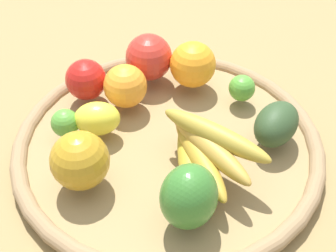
{
  "coord_description": "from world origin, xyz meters",
  "views": [
    {
      "loc": [
        -0.37,
        -0.33,
        0.5
      ],
      "look_at": [
        0.0,
        0.0,
        0.05
      ],
      "focal_mm": 48.73,
      "sensor_mm": 36.0,
      "label": 1
    }
  ],
  "objects_px": {
    "lime_0": "(65,123)",
    "apple_0": "(86,80)",
    "apple_1": "(149,57)",
    "avocado": "(276,124)",
    "banana_bunch": "(204,150)",
    "apple_2": "(80,161)",
    "orange_1": "(193,65)",
    "orange_0": "(125,86)",
    "lime_1": "(242,88)",
    "lemon_0": "(97,119)",
    "bell_pepper": "(189,196)"
  },
  "relations": [
    {
      "from": "orange_1",
      "to": "lime_1",
      "type": "xyz_separation_m",
      "value": [
        0.02,
        -0.09,
        -0.02
      ]
    },
    {
      "from": "orange_1",
      "to": "banana_bunch",
      "type": "bearing_deg",
      "value": -136.51
    },
    {
      "from": "banana_bunch",
      "to": "bell_pepper",
      "type": "xyz_separation_m",
      "value": [
        -0.08,
        -0.04,
        0.01
      ]
    },
    {
      "from": "lime_0",
      "to": "apple_1",
      "type": "relative_size",
      "value": 0.53
    },
    {
      "from": "lemon_0",
      "to": "orange_0",
      "type": "bearing_deg",
      "value": 12.33
    },
    {
      "from": "bell_pepper",
      "to": "lime_1",
      "type": "distance_m",
      "value": 0.26
    },
    {
      "from": "orange_0",
      "to": "apple_2",
      "type": "relative_size",
      "value": 0.88
    },
    {
      "from": "avocado",
      "to": "orange_1",
      "type": "bearing_deg",
      "value": 81.8
    },
    {
      "from": "apple_2",
      "to": "orange_1",
      "type": "relative_size",
      "value": 1.02
    },
    {
      "from": "orange_0",
      "to": "avocado",
      "type": "bearing_deg",
      "value": -68.82
    },
    {
      "from": "orange_0",
      "to": "bell_pepper",
      "type": "height_order",
      "value": "bell_pepper"
    },
    {
      "from": "lime_0",
      "to": "apple_2",
      "type": "bearing_deg",
      "value": -116.57
    },
    {
      "from": "avocado",
      "to": "orange_1",
      "type": "relative_size",
      "value": 1.12
    },
    {
      "from": "orange_0",
      "to": "bell_pepper",
      "type": "bearing_deg",
      "value": -116.43
    },
    {
      "from": "apple_2",
      "to": "lime_1",
      "type": "distance_m",
      "value": 0.29
    },
    {
      "from": "banana_bunch",
      "to": "lime_0",
      "type": "distance_m",
      "value": 0.21
    },
    {
      "from": "apple_0",
      "to": "avocado",
      "type": "height_order",
      "value": "apple_0"
    },
    {
      "from": "apple_1",
      "to": "banana_bunch",
      "type": "bearing_deg",
      "value": -118.14
    },
    {
      "from": "banana_bunch",
      "to": "apple_2",
      "type": "height_order",
      "value": "apple_2"
    },
    {
      "from": "bell_pepper",
      "to": "lime_1",
      "type": "height_order",
      "value": "bell_pepper"
    },
    {
      "from": "apple_2",
      "to": "lime_1",
      "type": "relative_size",
      "value": 1.83
    },
    {
      "from": "orange_1",
      "to": "lemon_0",
      "type": "xyz_separation_m",
      "value": [
        -0.19,
        0.03,
        -0.01
      ]
    },
    {
      "from": "banana_bunch",
      "to": "bell_pepper",
      "type": "relative_size",
      "value": 1.96
    },
    {
      "from": "apple_2",
      "to": "avocado",
      "type": "bearing_deg",
      "value": -31.56
    },
    {
      "from": "orange_0",
      "to": "lime_1",
      "type": "height_order",
      "value": "orange_0"
    },
    {
      "from": "lime_0",
      "to": "apple_0",
      "type": "height_order",
      "value": "apple_0"
    },
    {
      "from": "lime_1",
      "to": "lemon_0",
      "type": "height_order",
      "value": "lemon_0"
    },
    {
      "from": "apple_0",
      "to": "lime_1",
      "type": "height_order",
      "value": "apple_0"
    },
    {
      "from": "lime_1",
      "to": "orange_1",
      "type": "bearing_deg",
      "value": 103.57
    },
    {
      "from": "lime_1",
      "to": "avocado",
      "type": "bearing_deg",
      "value": -116.92
    },
    {
      "from": "apple_1",
      "to": "avocado",
      "type": "xyz_separation_m",
      "value": [
        0.01,
        -0.24,
        -0.01
      ]
    },
    {
      "from": "apple_1",
      "to": "lime_0",
      "type": "bearing_deg",
      "value": -177.9
    },
    {
      "from": "orange_0",
      "to": "lemon_0",
      "type": "height_order",
      "value": "orange_0"
    },
    {
      "from": "bell_pepper",
      "to": "avocado",
      "type": "distance_m",
      "value": 0.2
    },
    {
      "from": "orange_0",
      "to": "lime_1",
      "type": "bearing_deg",
      "value": -44.77
    },
    {
      "from": "avocado",
      "to": "lime_1",
      "type": "bearing_deg",
      "value": 63.08
    },
    {
      "from": "banana_bunch",
      "to": "bell_pepper",
      "type": "height_order",
      "value": "bell_pepper"
    },
    {
      "from": "bell_pepper",
      "to": "lemon_0",
      "type": "bearing_deg",
      "value": 72.79
    },
    {
      "from": "orange_0",
      "to": "lime_0",
      "type": "bearing_deg",
      "value": 171.9
    },
    {
      "from": "banana_bunch",
      "to": "lime_0",
      "type": "bearing_deg",
      "value": 112.06
    },
    {
      "from": "lime_0",
      "to": "avocado",
      "type": "xyz_separation_m",
      "value": [
        0.2,
        -0.24,
        0.01
      ]
    },
    {
      "from": "apple_2",
      "to": "lime_1",
      "type": "xyz_separation_m",
      "value": [
        0.29,
        -0.06,
        -0.02
      ]
    },
    {
      "from": "lime_0",
      "to": "avocado",
      "type": "distance_m",
      "value": 0.31
    },
    {
      "from": "orange_1",
      "to": "apple_0",
      "type": "bearing_deg",
      "value": 142.81
    },
    {
      "from": "apple_1",
      "to": "apple_0",
      "type": "distance_m",
      "value": 0.11
    },
    {
      "from": "lemon_0",
      "to": "lime_0",
      "type": "bearing_deg",
      "value": 137.57
    },
    {
      "from": "apple_2",
      "to": "apple_1",
      "type": "bearing_deg",
      "value": 22.6
    },
    {
      "from": "banana_bunch",
      "to": "lime_1",
      "type": "xyz_separation_m",
      "value": [
        0.16,
        0.05,
        -0.01
      ]
    },
    {
      "from": "avocado",
      "to": "lime_1",
      "type": "relative_size",
      "value": 2.0
    },
    {
      "from": "avocado",
      "to": "lemon_0",
      "type": "bearing_deg",
      "value": 128.0
    }
  ]
}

